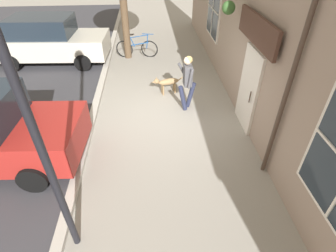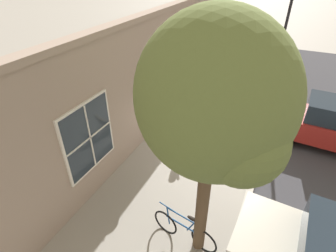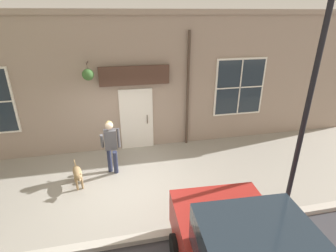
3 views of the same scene
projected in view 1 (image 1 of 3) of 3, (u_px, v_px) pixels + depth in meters
ground_plane at (163, 114)px, 7.64m from camera, size 90.00×90.00×0.00m
storefront_facade at (257, 35)px, 6.42m from camera, size 0.95×18.00×4.46m
pedestrian_walking at (187, 79)px, 7.33m from camera, size 0.54×0.55×1.64m
dog_on_leash at (167, 82)px, 8.38m from camera, size 1.06×0.37×0.61m
leaning_bicycle at (137, 48)px, 10.84m from camera, size 1.73×0.27×1.00m
parked_car_nearest_curb at (49, 40)px, 10.14m from camera, size 4.39×2.11×1.75m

